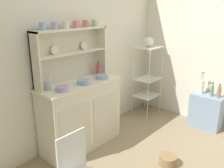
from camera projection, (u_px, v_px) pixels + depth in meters
The scene contains 21 objects.
wall_back at pixel (80, 53), 3.33m from camera, with size 3.84×0.05×2.50m, color silver.
hutch_cabinet at pixel (81, 114), 3.23m from camera, with size 1.16×0.45×0.92m.
hutch_shelf_unit at pixel (70, 51), 3.08m from camera, with size 1.09×0.18×0.69m.
bakers_rack at pixel (147, 74), 4.19m from camera, with size 0.43×0.35×1.21m.
side_shelf_blue at pixel (206, 111), 3.82m from camera, with size 0.28×0.48×0.54m, color #849EBC.
floor_basket at pixel (168, 160), 2.93m from camera, with size 0.22×0.22×0.12m, color #93754C.
cup_sky_0 at pixel (43, 26), 2.66m from camera, with size 0.09×0.07×0.09m.
cup_lilac_1 at pixel (55, 26), 2.78m from camera, with size 0.09×0.07×0.09m.
cup_cream_2 at pixel (66, 25), 2.89m from camera, with size 0.10×0.08×0.09m.
cup_rose_3 at pixel (76, 24), 3.00m from camera, with size 0.09×0.08×0.09m.
cup_terracotta_4 at pixel (85, 23), 3.12m from camera, with size 0.08×0.07×0.09m.
cup_sage_5 at pixel (94, 23), 3.24m from camera, with size 0.09×0.07×0.09m.
bowl_mixing_large at pixel (62, 89), 2.80m from camera, with size 0.16×0.16×0.05m, color #B79ECC.
bowl_floral_medium at pixel (84, 82), 3.04m from camera, with size 0.17×0.17×0.06m, color #8EB2D1.
bowl_cream_small at pixel (102, 77), 3.28m from camera, with size 0.18×0.18×0.05m, color #8EB2D1.
jam_bottle at pixel (98, 70), 3.43m from camera, with size 0.06×0.06×0.19m.
utensil_jar at pixel (48, 85), 2.82m from camera, with size 0.08×0.08×0.24m.
porcelain_teapot at pixel (149, 42), 4.02m from camera, with size 0.25×0.16×0.18m.
flower_vase at pixel (202, 86), 3.77m from camera, with size 0.08×0.08×0.37m.
oil_bottle at pixel (212, 90), 3.68m from camera, with size 0.05×0.05×0.22m.
vinegar_bottle at pixel (219, 92), 3.61m from camera, with size 0.06×0.06×0.22m.
Camera 1 is at (-2.18, -0.91, 1.85)m, focal length 38.30 mm.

